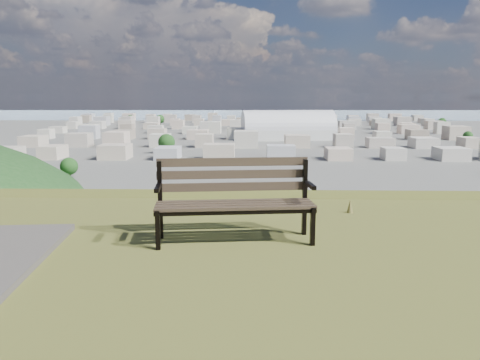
{
  "coord_description": "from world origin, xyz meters",
  "views": [
    {
      "loc": [
        1.12,
        -2.75,
        26.48
      ],
      "look_at": [
        0.95,
        3.91,
        25.3
      ],
      "focal_mm": 35.0,
      "sensor_mm": 36.0,
      "label": 1
    }
  ],
  "objects": [
    {
      "name": "bay_water",
      "position": [
        0.0,
        900.0,
        0.0
      ],
      "size": [
        2400.0,
        700.0,
        0.12
      ],
      "primitive_type": "cube",
      "color": "#8EA6B4",
      "rests_on": "ground"
    },
    {
      "name": "city_blocks",
      "position": [
        0.0,
        394.44,
        3.5
      ],
      "size": [
        395.0,
        361.0,
        7.0
      ],
      "color": "beige",
      "rests_on": "ground"
    },
    {
      "name": "city_trees",
      "position": [
        -26.39,
        319.0,
        4.83
      ],
      "size": [
        406.52,
        387.2,
        9.98
      ],
      "color": "#36221B",
      "rests_on": "ground"
    },
    {
      "name": "far_hills",
      "position": [
        -60.92,
        1402.93,
        25.47
      ],
      "size": [
        2050.0,
        340.0,
        60.0
      ],
      "color": "#A5B9CD",
      "rests_on": "ground"
    },
    {
      "name": "grass_tufts",
      "position": [
        0.05,
        -0.27,
        25.12
      ],
      "size": [
        12.49,
        7.38,
        0.28
      ],
      "color": "brown",
      "rests_on": "hilltop_mesa"
    },
    {
      "name": "arena",
      "position": [
        23.88,
        299.63,
        5.79
      ],
      "size": [
        61.07,
        32.64,
        24.55
      ],
      "rotation": [
        0.0,
        0.0,
        0.14
      ],
      "color": "silver",
      "rests_on": "ground"
    },
    {
      "name": "park_bench",
      "position": [
        0.94,
        2.01,
        25.48
      ],
      "size": [
        1.66,
        0.7,
        0.84
      ],
      "rotation": [
        0.0,
        0.0,
        0.11
      ],
      "color": "#463728",
      "rests_on": "hilltop_mesa"
    }
  ]
}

